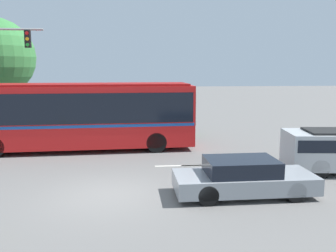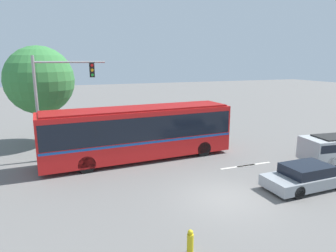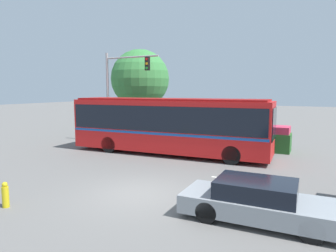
{
  "view_description": "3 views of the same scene",
  "coord_description": "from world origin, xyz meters",
  "px_view_note": "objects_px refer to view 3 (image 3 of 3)",
  "views": [
    {
      "loc": [
        0.9,
        -11.72,
        4.14
      ],
      "look_at": [
        2.29,
        3.48,
        1.71
      ],
      "focal_mm": 39.18,
      "sensor_mm": 36.0,
      "label": 1
    },
    {
      "loc": [
        -7.08,
        -10.98,
        6.23
      ],
      "look_at": [
        -0.4,
        6.41,
        2.14
      ],
      "focal_mm": 31.91,
      "sensor_mm": 36.0,
      "label": 2
    },
    {
      "loc": [
        5.83,
        -9.33,
        3.86
      ],
      "look_at": [
        -0.98,
        4.39,
        2.04
      ],
      "focal_mm": 32.33,
      "sensor_mm": 36.0,
      "label": 3
    }
  ],
  "objects_px": {
    "city_bus": "(168,123)",
    "sedan_foreground": "(258,202)",
    "street_tree_left": "(140,79)",
    "fire_hydrant": "(5,195)",
    "traffic_light_pole": "(119,85)"
  },
  "relations": [
    {
      "from": "city_bus",
      "to": "sedan_foreground",
      "type": "height_order",
      "value": "city_bus"
    },
    {
      "from": "sedan_foreground",
      "to": "traffic_light_pole",
      "type": "height_order",
      "value": "traffic_light_pole"
    },
    {
      "from": "city_bus",
      "to": "street_tree_left",
      "type": "height_order",
      "value": "street_tree_left"
    },
    {
      "from": "city_bus",
      "to": "street_tree_left",
      "type": "xyz_separation_m",
      "value": [
        -5.77,
        6.19,
        2.9
      ]
    },
    {
      "from": "fire_hydrant",
      "to": "sedan_foreground",
      "type": "bearing_deg",
      "value": 19.09
    },
    {
      "from": "city_bus",
      "to": "fire_hydrant",
      "type": "relative_size",
      "value": 14.18
    },
    {
      "from": "street_tree_left",
      "to": "fire_hydrant",
      "type": "xyz_separation_m",
      "value": [
        4.7,
        -16.17,
        -4.4
      ]
    },
    {
      "from": "city_bus",
      "to": "sedan_foreground",
      "type": "bearing_deg",
      "value": -50.62
    },
    {
      "from": "sedan_foreground",
      "to": "street_tree_left",
      "type": "height_order",
      "value": "street_tree_left"
    },
    {
      "from": "traffic_light_pole",
      "to": "sedan_foreground",
      "type": "bearing_deg",
      "value": -38.58
    },
    {
      "from": "sedan_foreground",
      "to": "fire_hydrant",
      "type": "distance_m",
      "value": 8.12
    },
    {
      "from": "sedan_foreground",
      "to": "traffic_light_pole",
      "type": "bearing_deg",
      "value": 140.53
    },
    {
      "from": "city_bus",
      "to": "sedan_foreground",
      "type": "xyz_separation_m",
      "value": [
        6.6,
        -7.32,
        -1.33
      ]
    },
    {
      "from": "sedan_foreground",
      "to": "street_tree_left",
      "type": "distance_m",
      "value": 18.8
    },
    {
      "from": "city_bus",
      "to": "traffic_light_pole",
      "type": "xyz_separation_m",
      "value": [
        -4.88,
        1.83,
        2.31
      ]
    }
  ]
}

